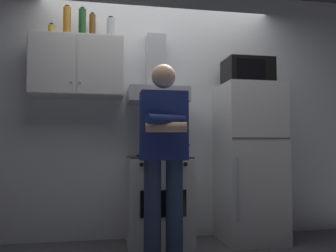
{
  "coord_description": "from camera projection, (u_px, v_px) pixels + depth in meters",
  "views": [
    {
      "loc": [
        -0.57,
        -3.18,
        0.95
      ],
      "look_at": [
        0.0,
        0.0,
        1.15
      ],
      "focal_mm": 37.5,
      "sensor_mm": 36.0,
      "label": 1
    }
  ],
  "objects": [
    {
      "name": "bottle_spice_jar",
      "position": [
        51.0,
        30.0,
        3.47
      ],
      "size": [
        0.06,
        0.06,
        0.13
      ],
      "color": "gold",
      "rests_on": "upper_cabinet"
    },
    {
      "name": "stove_oven",
      "position": [
        159.0,
        200.0,
        3.43
      ],
      "size": [
        0.6,
        0.62,
        0.87
      ],
      "color": "white",
      "rests_on": "ground_plane"
    },
    {
      "name": "microwave",
      "position": [
        247.0,
        73.0,
        3.7
      ],
      "size": [
        0.48,
        0.37,
        0.28
      ],
      "color": "black",
      "rests_on": "refrigerator"
    },
    {
      "name": "person_standing",
      "position": [
        164.0,
        154.0,
        2.86
      ],
      "size": [
        0.38,
        0.33,
        1.64
      ],
      "color": "navy",
      "rests_on": "ground_plane"
    },
    {
      "name": "refrigerator",
      "position": [
        249.0,
        162.0,
        3.62
      ],
      "size": [
        0.6,
        0.62,
        1.6
      ],
      "color": "silver",
      "rests_on": "ground_plane"
    },
    {
      "name": "range_hood",
      "position": [
        157.0,
        85.0,
        3.63
      ],
      "size": [
        0.6,
        0.44,
        0.75
      ],
      "color": "#B7BABF"
    },
    {
      "name": "upper_cabinet",
      "position": [
        78.0,
        67.0,
        3.49
      ],
      "size": [
        0.9,
        0.37,
        0.6
      ],
      "color": "silver"
    },
    {
      "name": "bottle_canister_steel",
      "position": [
        111.0,
        29.0,
        3.57
      ],
      "size": [
        0.08,
        0.08,
        0.24
      ],
      "color": "#B2B5BA",
      "rests_on": "upper_cabinet"
    },
    {
      "name": "bottle_liquor_amber",
      "position": [
        67.0,
        21.0,
        3.47
      ],
      "size": [
        0.08,
        0.08,
        0.31
      ],
      "color": "#B7721E",
      "rests_on": "upper_cabinet"
    },
    {
      "name": "bottle_wine_green",
      "position": [
        82.0,
        23.0,
        3.5
      ],
      "size": [
        0.07,
        0.07,
        0.3
      ],
      "color": "#19471E",
      "rests_on": "upper_cabinet"
    },
    {
      "name": "back_wall_tiled",
      "position": [
        158.0,
        111.0,
        3.84
      ],
      "size": [
        4.8,
        0.1,
        2.7
      ],
      "primitive_type": "cube",
      "color": "white",
      "rests_on": "ground_plane"
    },
    {
      "name": "cooking_pot",
      "position": [
        174.0,
        149.0,
        3.37
      ],
      "size": [
        0.31,
        0.21,
        0.12
      ],
      "color": "#B7BABF",
      "rests_on": "stove_oven"
    },
    {
      "name": "bottle_beer_brown",
      "position": [
        92.0,
        27.0,
        3.57
      ],
      "size": [
        0.06,
        0.06,
        0.28
      ],
      "color": "brown",
      "rests_on": "upper_cabinet"
    }
  ]
}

